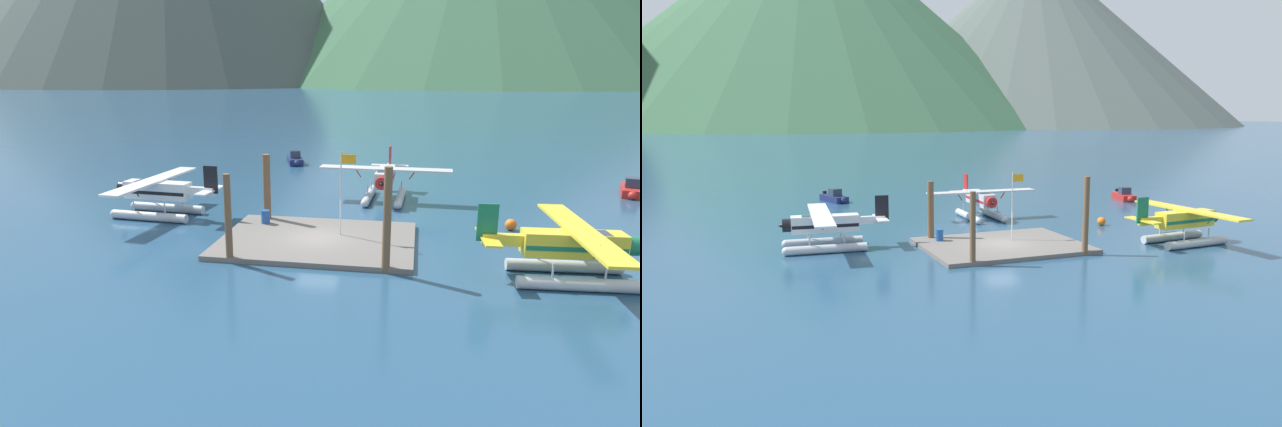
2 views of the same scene
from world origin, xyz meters
The scene contains 13 objects.
ground_plane centered at (0.00, 0.00, 0.00)m, with size 1200.00×1200.00×0.00m, color navy.
dock_platform centered at (0.00, 0.00, 0.15)m, with size 11.64×8.98×0.30m, color #66605B.
piling_near_left centered at (-4.07, -4.29, 2.45)m, with size 0.39×0.39×4.90m, color brown.
piling_near_right centered at (4.39, -4.33, 2.78)m, with size 0.43×0.43×5.56m, color brown.
piling_far_left centered at (-4.25, 3.93, 2.35)m, with size 0.51×0.51×4.70m, color brown.
flagpole centered at (1.40, 0.91, 3.57)m, with size 0.95×0.10×5.18m.
fuel_drum centered at (-4.00, 2.59, 0.74)m, with size 0.62×0.62×0.88m.
mooring_buoy centered at (11.97, 4.87, 0.38)m, with size 0.75×0.75×0.75m, color orange.
seaplane_white_port_fwd centered at (-12.33, 3.95, 1.58)m, with size 7.97×10.48×3.84m.
seaplane_yellow_stbd_aft centered at (13.49, -3.87, 1.58)m, with size 7.97×10.47×3.84m.
seaplane_silver_bow_right centered at (3.28, 11.88, 1.58)m, with size 10.44×7.98×3.84m.
boat_red_open_east centered at (23.56, 17.50, 0.49)m, with size 2.63×4.75×1.50m.
boat_navy_open_north centered at (-7.82, 27.89, 0.49)m, with size 2.75×4.71×1.50m.
Camera 1 is at (5.79, -30.83, 10.15)m, focal length 30.35 mm.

